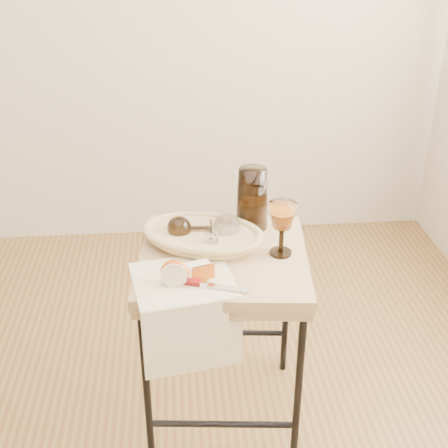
{
  "coord_description": "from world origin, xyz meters",
  "views": [
    {
      "loc": [
        0.35,
        -1.32,
        1.68
      ],
      "look_at": [
        0.5,
        0.33,
        0.81
      ],
      "focal_mm": 48.11,
      "sensor_mm": 36.0,
      "label": 1
    }
  ],
  "objects_px": {
    "tea_towel": "(183,280)",
    "goblet_lying_b": "(220,231)",
    "wine_goblet": "(282,229)",
    "table_knife": "(207,284)",
    "bread_basket": "(203,237)",
    "side_table": "(223,338)",
    "goblet_lying_a": "(193,228)",
    "pitcher": "(252,198)",
    "apple_half": "(175,272)"
  },
  "relations": [
    {
      "from": "side_table",
      "to": "goblet_lying_a",
      "type": "xyz_separation_m",
      "value": [
        -0.09,
        0.09,
        0.4
      ]
    },
    {
      "from": "tea_towel",
      "to": "bread_basket",
      "type": "relative_size",
      "value": 0.81
    },
    {
      "from": "wine_goblet",
      "to": "table_knife",
      "type": "relative_size",
      "value": 0.79
    },
    {
      "from": "wine_goblet",
      "to": "goblet_lying_b",
      "type": "bearing_deg",
      "value": 161.0
    },
    {
      "from": "goblet_lying_a",
      "to": "tea_towel",
      "type": "bearing_deg",
      "value": 84.0
    },
    {
      "from": "tea_towel",
      "to": "apple_half",
      "type": "distance_m",
      "value": 0.05
    },
    {
      "from": "table_knife",
      "to": "side_table",
      "type": "bearing_deg",
      "value": 89.99
    },
    {
      "from": "side_table",
      "to": "wine_goblet",
      "type": "relative_size",
      "value": 3.74
    },
    {
      "from": "side_table",
      "to": "tea_towel",
      "type": "bearing_deg",
      "value": -132.61
    },
    {
      "from": "goblet_lying_b",
      "to": "pitcher",
      "type": "distance_m",
      "value": 0.19
    },
    {
      "from": "wine_goblet",
      "to": "tea_towel",
      "type": "bearing_deg",
      "value": -157.64
    },
    {
      "from": "table_knife",
      "to": "apple_half",
      "type": "bearing_deg",
      "value": -176.88
    },
    {
      "from": "goblet_lying_b",
      "to": "wine_goblet",
      "type": "xyz_separation_m",
      "value": [
        0.19,
        -0.07,
        0.04
      ]
    },
    {
      "from": "tea_towel",
      "to": "goblet_lying_b",
      "type": "relative_size",
      "value": 2.07
    },
    {
      "from": "goblet_lying_b",
      "to": "pitcher",
      "type": "relative_size",
      "value": 0.55
    },
    {
      "from": "goblet_lying_a",
      "to": "wine_goblet",
      "type": "distance_m",
      "value": 0.3
    },
    {
      "from": "side_table",
      "to": "pitcher",
      "type": "xyz_separation_m",
      "value": [
        0.11,
        0.18,
        0.45
      ]
    },
    {
      "from": "bread_basket",
      "to": "wine_goblet",
      "type": "distance_m",
      "value": 0.27
    },
    {
      "from": "table_knife",
      "to": "goblet_lying_b",
      "type": "bearing_deg",
      "value": 95.43
    },
    {
      "from": "goblet_lying_a",
      "to": "wine_goblet",
      "type": "xyz_separation_m",
      "value": [
        0.28,
        -0.1,
        0.04
      ]
    },
    {
      "from": "tea_towel",
      "to": "goblet_lying_b",
      "type": "distance_m",
      "value": 0.24
    },
    {
      "from": "side_table",
      "to": "bread_basket",
      "type": "distance_m",
      "value": 0.38
    },
    {
      "from": "bread_basket",
      "to": "side_table",
      "type": "bearing_deg",
      "value": -28.86
    },
    {
      "from": "pitcher",
      "to": "wine_goblet",
      "type": "xyz_separation_m",
      "value": [
        0.07,
        -0.2,
        -0.02
      ]
    },
    {
      "from": "tea_towel",
      "to": "table_knife",
      "type": "relative_size",
      "value": 1.26
    },
    {
      "from": "side_table",
      "to": "table_knife",
      "type": "relative_size",
      "value": 2.94
    },
    {
      "from": "side_table",
      "to": "apple_half",
      "type": "xyz_separation_m",
      "value": [
        -0.16,
        -0.17,
        0.39
      ]
    },
    {
      "from": "side_table",
      "to": "wine_goblet",
      "type": "distance_m",
      "value": 0.47
    },
    {
      "from": "goblet_lying_b",
      "to": "table_knife",
      "type": "distance_m",
      "value": 0.25
    },
    {
      "from": "side_table",
      "to": "apple_half",
      "type": "bearing_deg",
      "value": -133.73
    },
    {
      "from": "tea_towel",
      "to": "goblet_lying_a",
      "type": "height_order",
      "value": "goblet_lying_a"
    },
    {
      "from": "wine_goblet",
      "to": "bread_basket",
      "type": "bearing_deg",
      "value": 160.38
    },
    {
      "from": "side_table",
      "to": "goblet_lying_b",
      "type": "height_order",
      "value": "goblet_lying_b"
    },
    {
      "from": "goblet_lying_b",
      "to": "apple_half",
      "type": "bearing_deg",
      "value": -179.33
    },
    {
      "from": "goblet_lying_a",
      "to": "apple_half",
      "type": "bearing_deg",
      "value": 79.7
    },
    {
      "from": "goblet_lying_b",
      "to": "pitcher",
      "type": "height_order",
      "value": "pitcher"
    },
    {
      "from": "side_table",
      "to": "goblet_lying_a",
      "type": "relative_size",
      "value": 5.17
    },
    {
      "from": "side_table",
      "to": "pitcher",
      "type": "height_order",
      "value": "pitcher"
    },
    {
      "from": "goblet_lying_b",
      "to": "apple_half",
      "type": "relative_size",
      "value": 1.68
    },
    {
      "from": "side_table",
      "to": "bread_basket",
      "type": "bearing_deg",
      "value": 130.37
    },
    {
      "from": "wine_goblet",
      "to": "side_table",
      "type": "bearing_deg",
      "value": 175.26
    },
    {
      "from": "goblet_lying_a",
      "to": "apple_half",
      "type": "relative_size",
      "value": 1.56
    },
    {
      "from": "apple_half",
      "to": "tea_towel",
      "type": "bearing_deg",
      "value": 46.66
    },
    {
      "from": "apple_half",
      "to": "table_knife",
      "type": "xyz_separation_m",
      "value": [
        0.09,
        -0.03,
        -0.03
      ]
    },
    {
      "from": "goblet_lying_b",
      "to": "apple_half",
      "type": "height_order",
      "value": "goblet_lying_b"
    },
    {
      "from": "tea_towel",
      "to": "wine_goblet",
      "type": "xyz_separation_m",
      "value": [
        0.32,
        0.13,
        0.09
      ]
    },
    {
      "from": "goblet_lying_b",
      "to": "tea_towel",
      "type": "bearing_deg",
      "value": -177.29
    },
    {
      "from": "goblet_lying_a",
      "to": "apple_half",
      "type": "distance_m",
      "value": 0.26
    },
    {
      "from": "bread_basket",
      "to": "pitcher",
      "type": "relative_size",
      "value": 1.41
    },
    {
      "from": "tea_towel",
      "to": "table_knife",
      "type": "bearing_deg",
      "value": -43.08
    }
  ]
}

